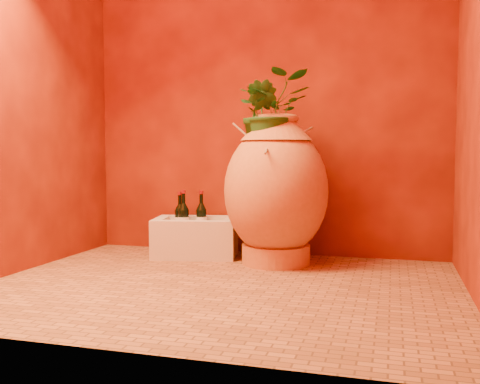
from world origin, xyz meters
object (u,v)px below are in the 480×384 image
(wine_bottle_c, at_px, (201,219))
(wall_tap, at_px, (303,145))
(wine_bottle_b, at_px, (180,219))
(amphora, at_px, (276,190))
(stone_basin, at_px, (196,238))
(wine_bottle_a, at_px, (184,219))

(wine_bottle_c, height_order, wall_tap, wall_tap)
(wine_bottle_b, xyz_separation_m, wall_tap, (0.84, 0.13, 0.51))
(wine_bottle_c, bearing_deg, wall_tap, 8.45)
(wine_bottle_c, xyz_separation_m, wall_tap, (0.69, 0.10, 0.51))
(amphora, relative_size, wall_tap, 5.23)
(stone_basin, distance_m, wine_bottle_a, 0.15)
(wall_tap, bearing_deg, wine_bottle_a, -168.34)
(wine_bottle_b, relative_size, wine_bottle_c, 0.97)
(stone_basin, relative_size, wine_bottle_a, 1.98)
(wine_bottle_a, distance_m, wine_bottle_b, 0.05)
(amphora, xyz_separation_m, wine_bottle_a, (-0.67, 0.09, -0.22))
(wine_bottle_a, xyz_separation_m, wine_bottle_c, (0.11, 0.06, -0.00))
(wall_tap, bearing_deg, wine_bottle_b, -171.18)
(wall_tap, bearing_deg, amphora, -116.24)
(stone_basin, height_order, wine_bottle_c, wine_bottle_c)
(wine_bottle_c, distance_m, wall_tap, 0.86)
(wine_bottle_b, bearing_deg, wall_tap, 8.82)
(amphora, height_order, wine_bottle_a, amphora)
(amphora, distance_m, wine_bottle_a, 0.71)
(stone_basin, relative_size, wine_bottle_c, 2.02)
(amphora, distance_m, wall_tap, 0.41)
(stone_basin, bearing_deg, wine_bottle_b, 167.35)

